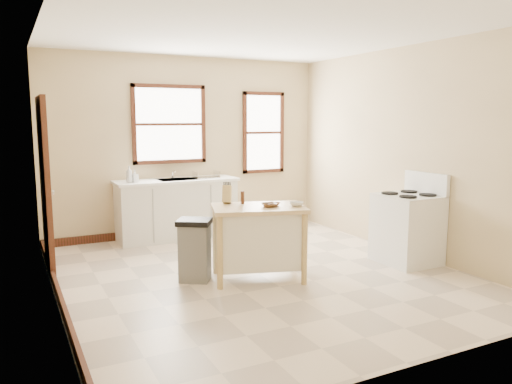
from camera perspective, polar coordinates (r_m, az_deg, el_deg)
floor at (r=6.02m, az=0.40°, el=-9.38°), size 5.00×5.00×0.00m
ceiling at (r=5.81m, az=0.42°, el=17.91°), size 5.00×5.00×0.00m
wall_back at (r=8.05m, az=-7.80°, el=5.19°), size 4.50×0.04×2.80m
wall_left at (r=5.13m, az=-22.57°, el=2.85°), size 0.04×5.00×2.80m
wall_right at (r=7.07m, az=16.90°, el=4.48°), size 0.04×5.00×2.80m
window_main at (r=7.93m, az=-9.87°, el=7.63°), size 1.17×0.06×1.22m
window_side at (r=8.56m, az=0.84°, el=6.80°), size 0.77×0.06×1.37m
door_left at (r=6.46m, az=-22.94°, el=0.72°), size 0.06×0.90×2.10m
baseboard_back at (r=8.21m, az=-7.55°, el=-4.20°), size 4.50×0.04×0.12m
baseboard_left at (r=5.41m, az=-21.43°, el=-11.38°), size 0.04×5.00×0.12m
sink_counter at (r=7.78m, az=-9.03°, el=-1.91°), size 1.86×0.62×0.92m
faucet at (r=7.87m, az=-9.53°, el=2.38°), size 0.03×0.03×0.22m
soap_bottle_a at (r=7.43m, az=-14.30°, el=1.97°), size 0.11×0.11×0.24m
soap_bottle_b at (r=7.46m, az=-13.70°, el=1.77°), size 0.10×0.11×0.18m
dish_rack at (r=7.80m, az=-5.73°, el=1.94°), size 0.45×0.38×0.10m
kitchen_island at (r=5.75m, az=0.28°, el=-5.82°), size 1.19×0.95×0.85m
knife_block at (r=5.85m, az=-3.33°, el=-0.34°), size 0.14×0.14×0.20m
pepper_grinder at (r=5.81m, az=-1.56°, el=-0.63°), size 0.06×0.06×0.15m
bowl_a at (r=5.62m, az=1.48°, el=-1.49°), size 0.21×0.21×0.04m
bowl_b at (r=5.69m, az=1.99°, el=-1.40°), size 0.21×0.21×0.04m
bowl_c at (r=5.68m, az=4.65°, el=-1.38°), size 0.17×0.17×0.05m
trash_bin at (r=5.75m, az=-7.02°, el=-6.61°), size 0.48×0.46×0.71m
gas_stove at (r=6.65m, az=16.92°, el=-2.92°), size 0.71×0.72×1.15m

